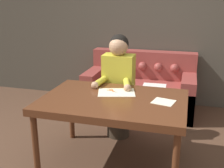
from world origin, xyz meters
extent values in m
cube|color=#474238|center=(0.00, 2.08, 1.30)|extent=(8.00, 0.06, 2.60)
cube|color=#562D19|center=(-0.13, 0.10, 0.69)|extent=(1.40, 0.96, 0.07)
cylinder|color=#562D19|center=(-0.77, -0.31, 0.33)|extent=(0.06, 0.06, 0.66)
cylinder|color=#562D19|center=(0.51, -0.31, 0.33)|extent=(0.06, 0.06, 0.66)
cylinder|color=#562D19|center=(-0.77, 0.52, 0.33)|extent=(0.06, 0.06, 0.66)
cylinder|color=#562D19|center=(0.51, 0.52, 0.33)|extent=(0.06, 0.06, 0.66)
cube|color=brown|center=(-0.13, 1.61, 0.22)|extent=(1.61, 0.84, 0.44)
cube|color=brown|center=(-0.13, 1.92, 0.65)|extent=(1.61, 0.22, 0.43)
cube|color=brown|center=(-0.84, 1.61, 0.30)|extent=(0.20, 0.84, 0.60)
cube|color=brown|center=(0.57, 1.61, 0.30)|extent=(0.20, 0.84, 0.60)
sphere|color=brown|center=(-0.61, 1.79, 0.65)|extent=(0.13, 0.13, 0.13)
sphere|color=brown|center=(-0.37, 1.79, 0.65)|extent=(0.13, 0.13, 0.13)
sphere|color=brown|center=(-0.13, 1.79, 0.65)|extent=(0.13, 0.13, 0.13)
sphere|color=brown|center=(0.11, 1.79, 0.65)|extent=(0.13, 0.13, 0.13)
sphere|color=brown|center=(0.35, 1.79, 0.65)|extent=(0.13, 0.13, 0.13)
cube|color=white|center=(0.10, 1.51, 0.44)|extent=(0.34, 0.26, 0.00)
cylinder|color=#33281E|center=(-0.24, 0.74, 0.22)|extent=(0.28, 0.28, 0.45)
cube|color=gold|center=(-0.24, 0.74, 0.74)|extent=(0.36, 0.22, 0.58)
sphere|color=tan|center=(-0.24, 0.72, 1.13)|extent=(0.22, 0.22, 0.22)
sphere|color=black|center=(-0.24, 0.75, 1.16)|extent=(0.22, 0.22, 0.22)
cylinder|color=gold|center=(-0.39, 0.49, 0.76)|extent=(0.10, 0.28, 0.07)
sphere|color=tan|center=(-0.41, 0.35, 0.76)|extent=(0.08, 0.08, 0.08)
cylinder|color=gold|center=(-0.09, 0.49, 0.76)|extent=(0.14, 0.28, 0.07)
sphere|color=tan|center=(-0.05, 0.36, 0.76)|extent=(0.08, 0.08, 0.08)
cube|color=beige|center=(-0.15, 0.28, 0.73)|extent=(0.43, 0.36, 0.00)
cube|color=beige|center=(0.35, 0.14, 0.73)|extent=(0.23, 0.22, 0.00)
cube|color=silver|center=(-0.11, 0.26, 0.73)|extent=(0.12, 0.07, 0.00)
cube|color=#D1511E|center=(-0.20, 0.31, 0.73)|extent=(0.08, 0.05, 0.00)
torus|color=#D1511E|center=(-0.24, 0.33, 0.73)|extent=(0.04, 0.04, 0.01)
cube|color=silver|center=(-0.13, 0.24, 0.73)|extent=(0.09, 0.10, 0.00)
cube|color=#D1511E|center=(-0.20, 0.32, 0.73)|extent=(0.06, 0.07, 0.00)
torus|color=#D1511E|center=(-0.22, 0.35, 0.73)|extent=(0.04, 0.04, 0.01)
cylinder|color=silver|center=(-0.17, 0.29, 0.73)|extent=(0.01, 0.01, 0.01)
camera|label=1|loc=(0.54, -2.37, 1.67)|focal=45.00mm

